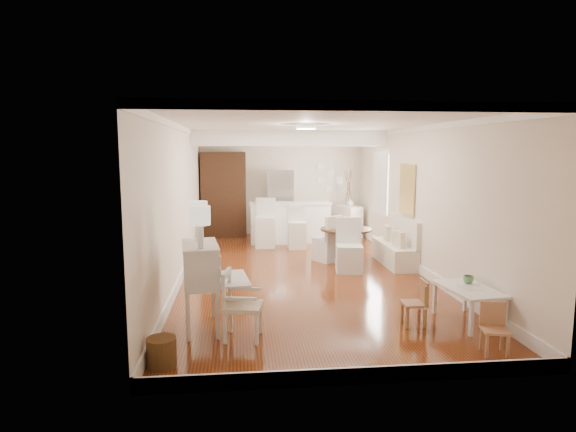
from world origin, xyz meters
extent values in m
plane|color=brown|center=(0.00, 0.00, 0.00)|extent=(9.00, 9.00, 0.00)
cube|color=white|center=(0.00, 0.00, 2.80)|extent=(4.50, 9.00, 0.04)
cube|color=beige|center=(0.00, 4.50, 1.40)|extent=(4.50, 0.04, 2.80)
cube|color=beige|center=(0.00, -4.50, 1.40)|extent=(4.50, 0.04, 2.80)
cube|color=beige|center=(-2.25, 0.00, 1.40)|extent=(0.04, 9.00, 2.80)
cube|color=beige|center=(2.25, 0.00, 1.40)|extent=(0.04, 9.00, 2.80)
cube|color=white|center=(0.00, 2.20, 2.62)|extent=(4.50, 0.45, 0.36)
cube|color=tan|center=(2.21, 0.50, 1.55)|extent=(0.04, 0.84, 1.04)
cube|color=white|center=(2.23, 2.40, 1.55)|extent=(0.04, 1.10, 1.40)
cylinder|color=#381E11|center=(-1.20, 4.48, 1.85)|extent=(0.30, 0.03, 0.30)
cylinder|color=white|center=(0.00, -0.50, 2.75)|extent=(0.36, 0.36, 0.08)
cube|color=silver|center=(-1.70, -2.77, 0.57)|extent=(1.00, 1.02, 1.15)
cube|color=silver|center=(-1.16, -3.17, 0.43)|extent=(0.58, 0.58, 0.87)
cylinder|color=brown|center=(-2.05, -3.87, 0.16)|extent=(0.37, 0.37, 0.32)
cube|color=white|center=(1.90, -2.92, 0.25)|extent=(0.71, 1.05, 0.49)
cube|color=#9D6947|center=(1.13, -2.95, 0.31)|extent=(0.31, 0.31, 0.63)
cube|color=olive|center=(1.16, -2.93, 0.30)|extent=(0.37, 0.37, 0.59)
cube|color=#AD734F|center=(1.72, -3.94, 0.30)|extent=(0.35, 0.35, 0.60)
cube|color=silver|center=(1.99, 0.50, 0.49)|extent=(0.52, 1.60, 0.98)
cylinder|color=#472716|center=(1.03, 0.76, 0.36)|extent=(1.17, 1.17, 0.73)
cube|color=silver|center=(0.92, -0.01, 0.52)|extent=(0.56, 0.58, 1.04)
cube|color=silver|center=(0.67, 0.96, 0.49)|extent=(0.66, 0.67, 0.99)
cube|color=white|center=(0.10, 3.10, 0.52)|extent=(2.05, 0.65, 1.03)
cube|color=white|center=(-0.56, 2.56, 0.59)|extent=(0.52, 0.52, 1.19)
cube|color=white|center=(0.18, 2.30, 0.51)|extent=(0.41, 0.41, 1.03)
cube|color=#381E11|center=(-1.60, 4.18, 1.15)|extent=(1.20, 0.60, 2.30)
imported|color=silver|center=(0.30, 4.15, 0.90)|extent=(0.75, 0.65, 1.80)
cube|color=white|center=(1.78, 3.85, 0.42)|extent=(0.67, 0.96, 0.84)
imported|color=#599962|center=(1.99, -2.73, 0.55)|extent=(0.16, 0.16, 0.11)
imported|color=silver|center=(1.82, 3.81, 0.95)|extent=(0.24, 0.24, 0.20)
camera|label=1|loc=(-1.19, -8.96, 2.33)|focal=30.00mm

